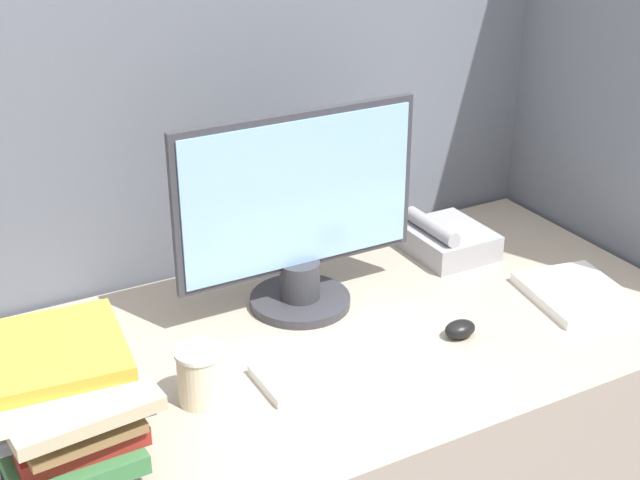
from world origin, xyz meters
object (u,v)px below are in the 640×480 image
at_px(coffee_cup, 200,375).
at_px(desk_telephone, 446,239).
at_px(keyboard, 347,361).
at_px(book_stack, 59,402).
at_px(mouse, 460,329).
at_px(monitor, 299,221).

height_order(coffee_cup, desk_telephone, coffee_cup).
xyz_separation_m(keyboard, coffee_cup, (-0.29, 0.03, 0.04)).
relative_size(book_stack, desk_telephone, 1.60).
relative_size(keyboard, desk_telephone, 1.78).
bearing_deg(coffee_cup, mouse, -5.03).
relative_size(keyboard, coffee_cup, 3.37).
relative_size(coffee_cup, book_stack, 0.33).
bearing_deg(keyboard, mouse, -4.59).
bearing_deg(keyboard, monitor, 83.35).
height_order(mouse, desk_telephone, desk_telephone).
bearing_deg(monitor, coffee_cup, -144.45).
bearing_deg(coffee_cup, keyboard, -5.42).
distance_m(monitor, coffee_cup, 0.42).
bearing_deg(keyboard, book_stack, -178.70).
bearing_deg(coffee_cup, desk_telephone, 20.59).
xyz_separation_m(monitor, book_stack, (-0.57, -0.27, -0.09)).
distance_m(monitor, keyboard, 0.32).
xyz_separation_m(monitor, coffee_cup, (-0.32, -0.23, -0.14)).
relative_size(monitor, coffee_cup, 5.05).
distance_m(mouse, desk_telephone, 0.39).
height_order(keyboard, coffee_cup, coffee_cup).
bearing_deg(mouse, coffee_cup, 174.97).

